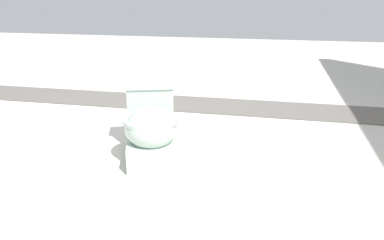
{
  "coord_description": "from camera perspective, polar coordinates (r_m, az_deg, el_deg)",
  "views": [
    {
      "loc": [
        2.55,
        0.7,
        1.15
      ],
      "look_at": [
        0.16,
        0.19,
        0.3
      ],
      "focal_mm": 35.0,
      "sensor_mm": 36.0,
      "label": 1
    }
  ],
  "objects": [
    {
      "name": "gravel_strip",
      "position": [
        3.9,
        8.59,
        1.88
      ],
      "size": [
        0.56,
        8.0,
        0.01
      ],
      "primitive_type": "cube",
      "color": "#605B56",
      "rests_on": "ground"
    },
    {
      "name": "ground_plane",
      "position": [
        2.89,
        -3.01,
        -4.37
      ],
      "size": [
        14.0,
        14.0,
        0.0
      ],
      "primitive_type": "plane",
      "color": "beige"
    },
    {
      "name": "toilet",
      "position": [
        2.69,
        -6.25,
        -1.18
      ],
      "size": [
        0.71,
        0.55,
        0.52
      ],
      "rotation": [
        0.0,
        0.0,
        0.33
      ],
      "color": "#B2C6B7",
      "rests_on": "ground"
    }
  ]
}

